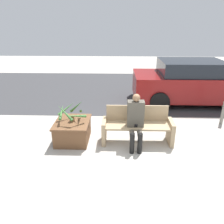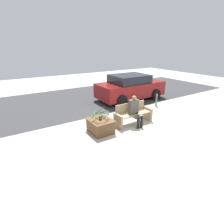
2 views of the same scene
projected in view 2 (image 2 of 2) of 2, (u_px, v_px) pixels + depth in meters
ground_plane at (144, 131)px, 6.67m from camera, size 30.00×30.00×0.00m
road_surface at (86, 98)px, 10.82m from camera, size 20.00×6.00×0.01m
bench at (133, 114)px, 7.20m from camera, size 1.64×0.53×0.84m
person_seated at (135, 110)px, 6.94m from camera, size 0.37×0.60×1.22m
planter_box at (100, 125)px, 6.48m from camera, size 0.80×0.93×0.50m
potted_plant at (100, 114)px, 6.31m from camera, size 0.70×0.71×0.50m
parked_car at (130, 87)px, 10.39m from camera, size 4.02×1.98×1.47m
bollard_post at (156, 100)px, 9.27m from camera, size 0.10×0.10×0.68m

